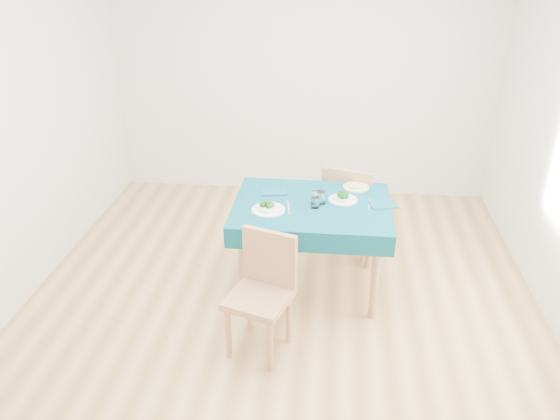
# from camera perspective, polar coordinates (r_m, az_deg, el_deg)

# --- Properties ---
(room_shell) EXTENTS (4.02, 4.52, 2.73)m
(room_shell) POSITION_cam_1_polar(r_m,az_deg,el_deg) (3.65, 0.00, 7.01)
(room_shell) COLOR #A57944
(room_shell) RESTS_ON ground
(table) EXTENTS (1.18, 0.90, 0.76)m
(table) POSITION_cam_1_polar(r_m,az_deg,el_deg) (4.32, 3.24, -3.90)
(table) COLOR #074455
(table) RESTS_ON ground
(chair_near) EXTENTS (0.50, 0.52, 0.97)m
(chair_near) POSITION_cam_1_polar(r_m,az_deg,el_deg) (3.63, -2.26, -8.50)
(chair_near) COLOR #A7734E
(chair_near) RESTS_ON ground
(chair_far) EXTENTS (0.55, 0.58, 1.08)m
(chair_far) POSITION_cam_1_polar(r_m,az_deg,el_deg) (4.84, 7.50, 1.59)
(chair_far) COLOR #A7734E
(chair_far) RESTS_ON ground
(bowl_near) EXTENTS (0.25, 0.25, 0.08)m
(bowl_near) POSITION_cam_1_polar(r_m,az_deg,el_deg) (4.02, -1.21, 0.43)
(bowl_near) COLOR white
(bowl_near) RESTS_ON table
(bowl_far) EXTENTS (0.22, 0.22, 0.07)m
(bowl_far) POSITION_cam_1_polar(r_m,az_deg,el_deg) (4.21, 6.60, 1.41)
(bowl_far) COLOR white
(bowl_far) RESTS_ON table
(fork_near) EXTENTS (0.03, 0.18, 0.00)m
(fork_near) POSITION_cam_1_polar(r_m,az_deg,el_deg) (4.06, -2.63, 0.09)
(fork_near) COLOR silver
(fork_near) RESTS_ON table
(knife_near) EXTENTS (0.05, 0.23, 0.00)m
(knife_near) POSITION_cam_1_polar(r_m,az_deg,el_deg) (4.07, 0.89, 0.22)
(knife_near) COLOR silver
(knife_near) RESTS_ON table
(fork_far) EXTENTS (0.06, 0.18, 0.00)m
(fork_far) POSITION_cam_1_polar(r_m,az_deg,el_deg) (4.29, 3.74, 1.60)
(fork_far) COLOR silver
(fork_far) RESTS_ON table
(knife_far) EXTENTS (0.04, 0.23, 0.00)m
(knife_far) POSITION_cam_1_polar(r_m,az_deg,el_deg) (4.19, 9.32, 0.62)
(knife_far) COLOR silver
(knife_far) RESTS_ON table
(napkin_near) EXTENTS (0.23, 0.18, 0.01)m
(napkin_near) POSITION_cam_1_polar(r_m,az_deg,el_deg) (4.33, -0.65, 1.93)
(napkin_near) COLOR #0B4C5D
(napkin_near) RESTS_ON table
(napkin_far) EXTENTS (0.22, 0.18, 0.01)m
(napkin_far) POSITION_cam_1_polar(r_m,az_deg,el_deg) (4.19, 10.74, 0.55)
(napkin_far) COLOR #0B4C5D
(napkin_far) RESTS_ON table
(tumbler_center) EXTENTS (0.08, 0.08, 0.10)m
(tumbler_center) POSITION_cam_1_polar(r_m,az_deg,el_deg) (4.14, 4.26, 1.32)
(tumbler_center) COLOR white
(tumbler_center) RESTS_ON table
(tumbler_side) EXTENTS (0.06, 0.06, 0.08)m
(tumbler_side) POSITION_cam_1_polar(r_m,az_deg,el_deg) (4.08, 3.69, 0.78)
(tumbler_side) COLOR white
(tumbler_side) RESTS_ON table
(side_plate) EXTENTS (0.21, 0.21, 0.01)m
(side_plate) POSITION_cam_1_polar(r_m,az_deg,el_deg) (4.45, 7.95, 2.37)
(side_plate) COLOR #C8D969
(side_plate) RESTS_ON table
(bread_slice) EXTENTS (0.11, 0.11, 0.02)m
(bread_slice) POSITION_cam_1_polar(r_m,az_deg,el_deg) (4.45, 7.96, 2.52)
(bread_slice) COLOR beige
(bread_slice) RESTS_ON side_plate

